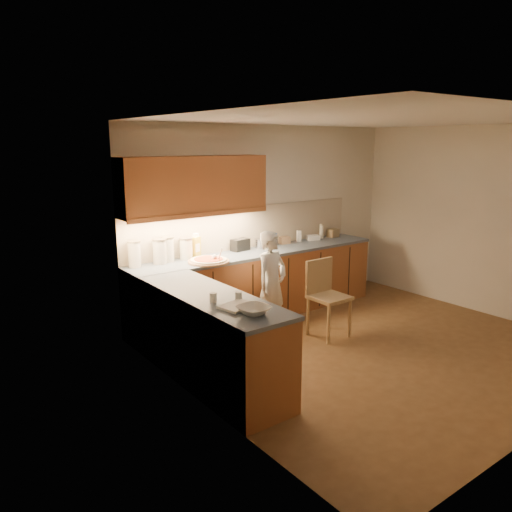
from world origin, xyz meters
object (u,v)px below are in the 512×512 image
toaster (240,245)px  pizza_on_board (209,261)px  wooden_chair (325,292)px  child (271,284)px  oil_jug (196,246)px

toaster → pizza_on_board: bearing=-163.3°
wooden_chair → toaster: size_ratio=3.51×
toaster → child: bearing=-107.6°
oil_jug → wooden_chair: bearing=-48.0°
child → toaster: child is taller
child → oil_jug: size_ratio=4.21×
oil_jug → toaster: size_ratio=1.16×
pizza_on_board → child: child is taller
wooden_chair → oil_jug: oil_jug is taller
oil_jug → child: bearing=-57.0°
pizza_on_board → child: bearing=-42.5°
wooden_chair → oil_jug: (-1.11, 1.23, 0.51)m
child → toaster: bearing=68.0°
wooden_chair → toaster: bearing=108.9°
pizza_on_board → oil_jug: oil_jug is taller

